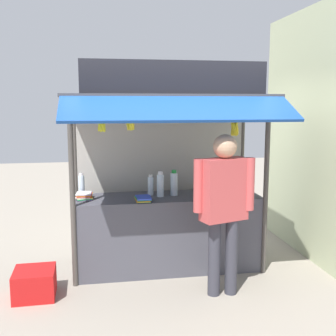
# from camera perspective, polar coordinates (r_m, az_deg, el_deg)

# --- Properties ---
(ground_plane) EXTENTS (20.00, 20.00, 0.00)m
(ground_plane) POSITION_cam_1_polar(r_m,az_deg,el_deg) (5.41, 0.00, -13.43)
(ground_plane) COLOR #9E9384
(stall_counter) EXTENTS (2.25, 0.67, 0.92)m
(stall_counter) POSITION_cam_1_polar(r_m,az_deg,el_deg) (5.25, 0.00, -8.77)
(stall_counter) COLOR #4C4C56
(stall_counter) RESTS_ON ground
(stall_structure) EXTENTS (2.45, 1.59, 2.50)m
(stall_structure) POSITION_cam_1_polar(r_m,az_deg,el_deg) (5.17, -0.25, 3.02)
(stall_structure) COLOR #4C4742
(stall_structure) RESTS_ON ground
(water_bottle_rear_center) EXTENTS (0.09, 0.09, 0.31)m
(water_bottle_rear_center) POSITION_cam_1_polar(r_m,az_deg,el_deg) (5.09, -1.05, -2.30)
(water_bottle_rear_center) COLOR silver
(water_bottle_rear_center) RESTS_ON stall_counter
(water_bottle_far_left) EXTENTS (0.07, 0.07, 0.26)m
(water_bottle_far_left) POSITION_cam_1_polar(r_m,az_deg,el_deg) (5.18, -2.38, -2.40)
(water_bottle_far_left) COLOR silver
(water_bottle_far_left) RESTS_ON stall_counter
(water_bottle_left) EXTENTS (0.08, 0.08, 0.28)m
(water_bottle_left) POSITION_cam_1_polar(r_m,az_deg,el_deg) (5.28, -11.73, -2.27)
(water_bottle_left) COLOR silver
(water_bottle_left) RESTS_ON stall_counter
(water_bottle_front_left) EXTENTS (0.08, 0.08, 0.30)m
(water_bottle_front_left) POSITION_cam_1_polar(r_m,az_deg,el_deg) (5.45, 7.44, -1.70)
(water_bottle_front_left) COLOR silver
(water_bottle_front_left) RESTS_ON stall_counter
(water_bottle_mid_left) EXTENTS (0.09, 0.09, 0.32)m
(water_bottle_mid_left) POSITION_cam_1_polar(r_m,az_deg,el_deg) (5.15, 0.82, -2.13)
(water_bottle_mid_left) COLOR silver
(water_bottle_mid_left) RESTS_ON stall_counter
(magazine_stack_back_right) EXTENTS (0.21, 0.26, 0.07)m
(magazine_stack_back_right) POSITION_cam_1_polar(r_m,az_deg,el_deg) (5.08, -11.36, -3.76)
(magazine_stack_back_right) COLOR purple
(magazine_stack_back_right) RESTS_ON stall_counter
(magazine_stack_back_left) EXTENTS (0.19, 0.27, 0.06)m
(magazine_stack_back_left) POSITION_cam_1_polar(r_m,az_deg,el_deg) (4.86, -3.40, -4.25)
(magazine_stack_back_left) COLOR black
(magazine_stack_back_left) RESTS_ON stall_counter
(banana_bunch_inner_left) EXTENTS (0.11, 0.11, 0.34)m
(banana_bunch_inner_left) POSITION_cam_1_polar(r_m,az_deg,el_deg) (4.76, 9.06, 5.38)
(banana_bunch_inner_left) COLOR #332D23
(banana_bunch_rightmost) EXTENTS (0.10, 0.10, 0.26)m
(banana_bunch_rightmost) POSITION_cam_1_polar(r_m,az_deg,el_deg) (4.52, -5.15, 6.09)
(banana_bunch_rightmost) COLOR #332D23
(banana_bunch_leftmost) EXTENTS (0.11, 0.11, 0.27)m
(banana_bunch_leftmost) POSITION_cam_1_polar(r_m,az_deg,el_deg) (4.51, -8.99, 5.86)
(banana_bunch_leftmost) COLOR #332D23
(vendor_person) EXTENTS (0.66, 0.35, 1.73)m
(vendor_person) POSITION_cam_1_polar(r_m,az_deg,el_deg) (4.43, 7.64, -4.36)
(vendor_person) COLOR #383842
(vendor_person) RESTS_ON ground
(plastic_crate) EXTENTS (0.44, 0.44, 0.30)m
(plastic_crate) POSITION_cam_1_polar(r_m,az_deg,el_deg) (4.83, -17.73, -14.75)
(plastic_crate) COLOR red
(plastic_crate) RESTS_ON ground
(neighbour_wall) EXTENTS (0.20, 2.40, 3.28)m
(neighbour_wall) POSITION_cam_1_polar(r_m,az_deg,el_deg) (5.97, 18.71, 4.45)
(neighbour_wall) COLOR beige
(neighbour_wall) RESTS_ON ground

